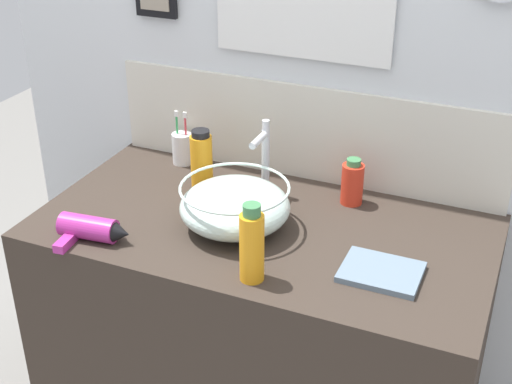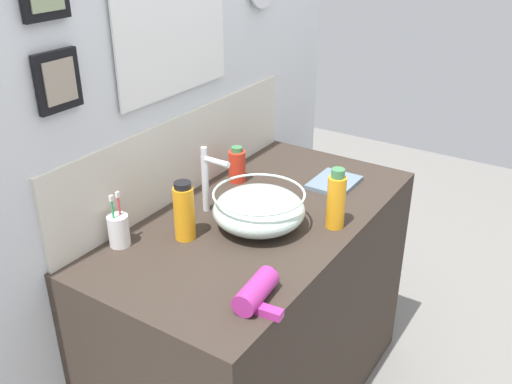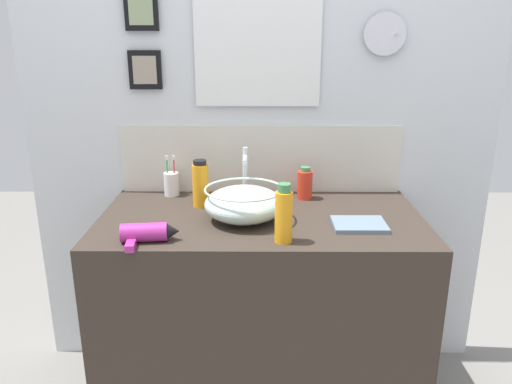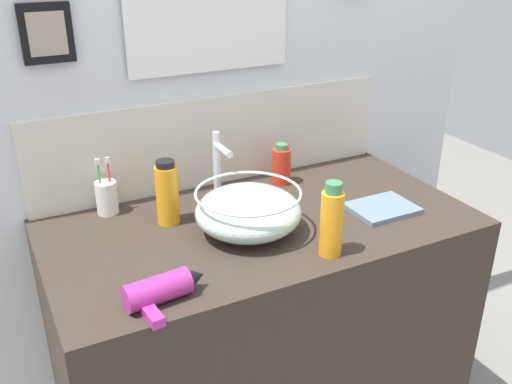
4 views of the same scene
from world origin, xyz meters
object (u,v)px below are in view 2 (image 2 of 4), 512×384
object	(u,v)px
toothbrush_cup	(119,230)
hand_towel	(334,183)
faucet	(208,176)
glass_bowl_sink	(259,209)
hair_drier	(259,289)
soap_dispenser	(184,211)
lotion_bottle	(336,200)
spray_bottle	(237,165)

from	to	relation	value
toothbrush_cup	hand_towel	world-z (taller)	toothbrush_cup
faucet	hand_towel	world-z (taller)	faucet
glass_bowl_sink	hair_drier	world-z (taller)	glass_bowl_sink
glass_bowl_sink	toothbrush_cup	bearing A→B (deg)	137.11
glass_bowl_sink	soap_dispenser	world-z (taller)	soap_dispenser
hair_drier	lotion_bottle	world-z (taller)	lotion_bottle
lotion_bottle	hand_towel	distance (m)	0.33
soap_dispenser	lotion_bottle	distance (m)	0.49
soap_dispenser	toothbrush_cup	bearing A→B (deg)	135.26
faucet	lotion_bottle	size ratio (longest dim) A/B	1.13
hair_drier	spray_bottle	world-z (taller)	spray_bottle
soap_dispenser	hand_towel	size ratio (longest dim) A/B	1.00
faucet	hand_towel	distance (m)	0.52
soap_dispenser	spray_bottle	xyz separation A→B (m)	(0.44, 0.10, -0.03)
hair_drier	hand_towel	bearing A→B (deg)	10.77
glass_bowl_sink	toothbrush_cup	distance (m)	0.45
faucet	hair_drier	distance (m)	0.54
soap_dispenser	spray_bottle	bearing A→B (deg)	13.06
faucet	spray_bottle	xyz separation A→B (m)	(0.25, 0.06, -0.07)
faucet	soap_dispenser	bearing A→B (deg)	-166.28
soap_dispenser	lotion_bottle	size ratio (longest dim) A/B	0.94
spray_bottle	faucet	bearing A→B (deg)	-167.42
glass_bowl_sink	hand_towel	distance (m)	0.44
glass_bowl_sink	lotion_bottle	size ratio (longest dim) A/B	1.46
hair_drier	faucet	bearing A→B (deg)	52.01
spray_bottle	glass_bowl_sink	bearing A→B (deg)	-134.10
glass_bowl_sink	lotion_bottle	bearing A→B (deg)	-55.84
faucet	soap_dispenser	distance (m)	0.19
glass_bowl_sink	hand_towel	bearing A→B (deg)	-8.78
glass_bowl_sink	soap_dispenser	bearing A→B (deg)	138.66
soap_dispenser	spray_bottle	world-z (taller)	soap_dispenser
glass_bowl_sink	hair_drier	bearing A→B (deg)	-147.14
toothbrush_cup	lotion_bottle	size ratio (longest dim) A/B	0.86
toothbrush_cup	hand_towel	bearing A→B (deg)	-26.12
faucet	hair_drier	bearing A→B (deg)	-127.99
toothbrush_cup	lotion_bottle	bearing A→B (deg)	-47.53
lotion_bottle	spray_bottle	xyz separation A→B (m)	(0.11, 0.47, -0.03)
lotion_bottle	spray_bottle	distance (m)	0.49
hair_drier	hand_towel	distance (m)	0.77
faucet	soap_dispenser	size ratio (longest dim) A/B	1.21
soap_dispenser	lotion_bottle	bearing A→B (deg)	-48.69
faucet	soap_dispenser	xyz separation A→B (m)	(-0.18, -0.04, -0.04)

